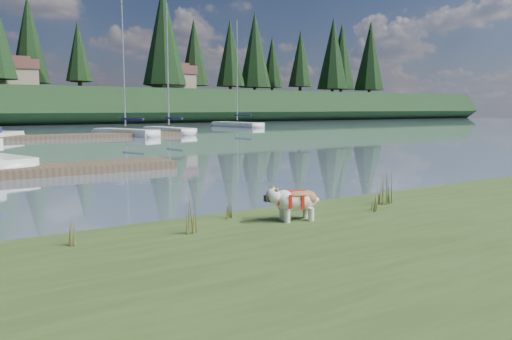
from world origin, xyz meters
TOP-DOWN VIEW (x-y plane):
  - ground at (0.00, 30.00)m, footprint 200.00×200.00m
  - bank at (0.00, -6.00)m, footprint 60.00×9.00m
  - bulldog at (1.57, -2.75)m, footprint 1.02×0.54m
  - dock_far at (2.00, 30.00)m, footprint 26.00×2.20m
  - sailboat_bg_3 at (9.18, 31.70)m, footprint 4.09×7.74m
  - sailboat_bg_4 at (13.76, 33.13)m, footprint 2.44×7.95m
  - sailboat_bg_5 at (26.95, 43.70)m, footprint 3.01×9.21m
  - weed_0 at (-0.35, -2.58)m, footprint 0.17×0.14m
  - weed_1 at (0.65, -2.00)m, footprint 0.17×0.14m
  - weed_2 at (4.10, -2.54)m, footprint 0.17×0.14m
  - weed_3 at (-2.12, -2.36)m, footprint 0.17×0.14m
  - weed_4 at (3.38, -2.93)m, footprint 0.17×0.14m
  - weed_5 at (3.99, -2.52)m, footprint 0.17×0.14m
  - mud_lip at (0.00, -1.60)m, footprint 60.00×0.50m
  - conifer_5 at (15.00, 70.00)m, footprint 3.96×3.96m
  - conifer_6 at (28.00, 68.00)m, footprint 7.04×7.04m
  - conifer_7 at (42.00, 71.00)m, footprint 5.28×5.28m
  - conifer_8 at (55.00, 67.00)m, footprint 4.62×4.62m
  - conifer_9 at (68.00, 70.00)m, footprint 5.94×5.94m
  - house_1 at (6.00, 71.00)m, footprint 6.30×5.30m
  - house_2 at (30.00, 69.00)m, footprint 6.30×5.30m

SIDE VIEW (x-z plane):
  - ground at x=0.00m, z-range 0.00..0.00m
  - mud_lip at x=0.00m, z-range 0.00..0.14m
  - dock_far at x=2.00m, z-range 0.00..0.30m
  - bank at x=0.00m, z-range 0.00..0.35m
  - sailboat_bg_5 at x=26.95m, z-range -6.09..6.72m
  - sailboat_bg_3 at x=9.18m, z-range -5.35..6.00m
  - sailboat_bg_4 at x=13.76m, z-range -5.45..6.10m
  - weed_4 at x=3.38m, z-range 0.32..0.68m
  - weed_1 at x=0.65m, z-range 0.31..0.78m
  - weed_3 at x=-2.12m, z-range 0.31..0.81m
  - weed_0 at x=-0.35m, z-range 0.30..0.92m
  - weed_5 at x=3.99m, z-range 0.29..1.00m
  - weed_2 at x=4.10m, z-range 0.29..1.05m
  - bulldog at x=1.57m, z-range 0.42..1.02m
  - house_1 at x=6.00m, z-range 4.99..9.64m
  - house_2 at x=30.00m, z-range 4.99..9.64m
  - conifer_5 at x=15.00m, z-range 5.65..16.00m
  - conifer_8 at x=55.00m, z-range 5.62..17.40m
  - conifer_7 at x=42.00m, z-range 5.59..18.79m
  - conifer_9 at x=68.00m, z-range 5.55..20.18m
  - conifer_6 at x=28.00m, z-range 5.49..22.49m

